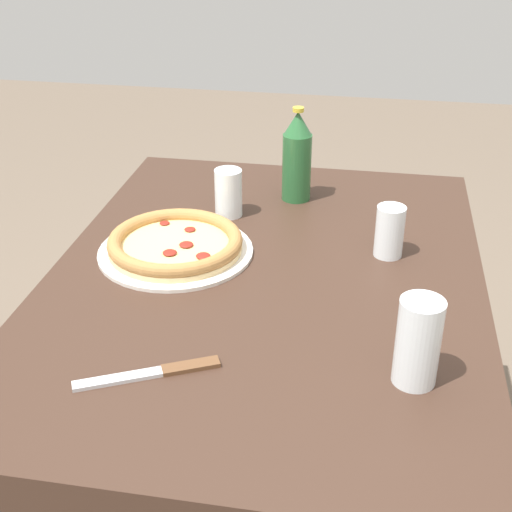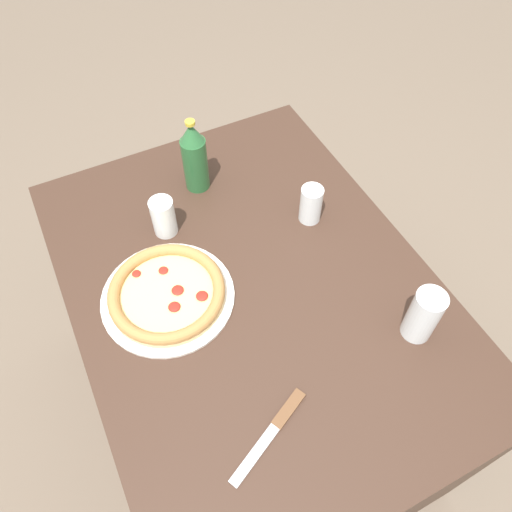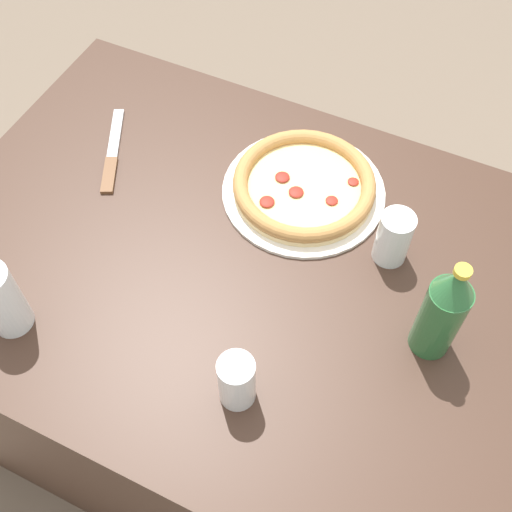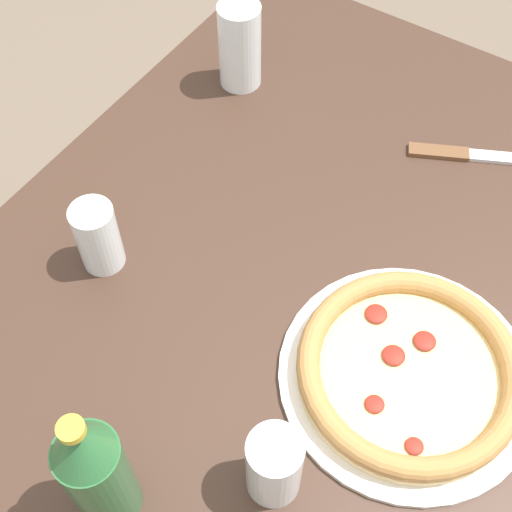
# 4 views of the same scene
# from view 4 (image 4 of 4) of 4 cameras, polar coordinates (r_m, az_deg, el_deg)

# --- Properties ---
(ground_plane) EXTENTS (8.00, 8.00, 0.00)m
(ground_plane) POSITION_cam_4_polar(r_m,az_deg,el_deg) (1.71, 1.92, -15.80)
(ground_plane) COLOR #6B5B4C
(table) EXTENTS (1.19, 0.88, 0.78)m
(table) POSITION_cam_4_polar(r_m,az_deg,el_deg) (1.35, 2.38, -10.51)
(table) COLOR #3D281E
(table) RESTS_ON ground_plane
(pizza_margherita) EXTENTS (0.33, 0.33, 0.04)m
(pizza_margherita) POSITION_cam_4_polar(r_m,az_deg,el_deg) (0.93, 12.12, -8.99)
(pizza_margherita) COLOR silver
(pizza_margherita) RESTS_ON table
(glass_water) EXTENTS (0.07, 0.07, 0.15)m
(glass_water) POSITION_cam_4_polar(r_m,az_deg,el_deg) (1.23, -1.30, 16.35)
(glass_water) COLOR white
(glass_water) RESTS_ON table
(glass_orange_juice) EXTENTS (0.06, 0.06, 0.11)m
(glass_orange_juice) POSITION_cam_4_polar(r_m,az_deg,el_deg) (0.83, 1.45, -16.50)
(glass_orange_juice) COLOR white
(glass_orange_juice) RESTS_ON table
(glass_iced_tea) EXTENTS (0.06, 0.06, 0.11)m
(glass_iced_tea) POSITION_cam_4_polar(r_m,az_deg,el_deg) (1.01, -12.51, 1.38)
(glass_iced_tea) COLOR white
(glass_iced_tea) RESTS_ON table
(beer_bottle) EXTENTS (0.07, 0.07, 0.23)m
(beer_bottle) POSITION_cam_4_polar(r_m,az_deg,el_deg) (0.79, -12.74, -16.40)
(beer_bottle) COLOR #286033
(beer_bottle) RESTS_ON table
(knife) EXTENTS (0.13, 0.23, 0.01)m
(knife) POSITION_cam_4_polar(r_m,az_deg,el_deg) (1.20, 17.23, 7.68)
(knife) COLOR brown
(knife) RESTS_ON table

